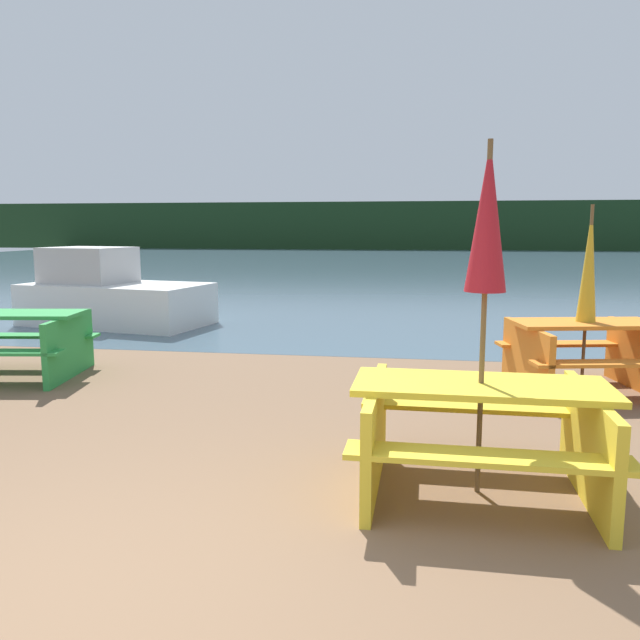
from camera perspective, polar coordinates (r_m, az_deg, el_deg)
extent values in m
plane|color=brown|center=(3.43, -23.03, -24.13)|extent=(60.00, 60.00, 0.00)
cube|color=#425B6B|center=(33.70, 6.11, 5.29)|extent=(60.00, 50.00, 0.00)
cube|color=#193319|center=(53.63, 7.21, 8.56)|extent=(80.00, 1.60, 4.00)
cube|color=yellow|center=(4.38, 14.51, -5.86)|extent=(1.72, 0.72, 0.04)
cube|color=yellow|center=(3.94, 15.01, -12.07)|extent=(1.71, 0.30, 0.04)
cube|color=yellow|center=(4.99, 13.86, -7.68)|extent=(1.71, 0.30, 0.04)
cube|color=yellow|center=(4.48, 5.04, -10.44)|extent=(0.09, 1.38, 0.73)
cube|color=yellow|center=(4.61, 23.37, -10.60)|extent=(0.09, 1.38, 0.73)
cube|color=green|center=(8.42, -26.50, 0.48)|extent=(1.76, 0.94, 0.04)
cube|color=green|center=(8.96, -24.77, -1.31)|extent=(1.70, 0.52, 0.04)
cube|color=green|center=(8.19, -21.95, -2.27)|extent=(0.27, 1.38, 0.76)
cube|color=orange|center=(7.50, 23.09, -0.29)|extent=(1.67, 0.99, 0.04)
cube|color=orange|center=(7.07, 24.84, -3.63)|extent=(1.59, 0.58, 0.04)
cube|color=orange|center=(8.05, 21.28, -2.04)|extent=(1.59, 0.58, 0.04)
cube|color=orange|center=(7.31, 18.35, -3.37)|extent=(0.34, 1.37, 0.74)
cube|color=orange|center=(7.86, 27.17, -3.08)|extent=(0.34, 1.37, 0.74)
cylinder|color=brown|center=(7.47, 23.21, 1.74)|extent=(0.04, 0.04, 2.06)
cone|color=gold|center=(7.44, 23.38, 4.73)|extent=(0.21, 0.21, 1.28)
cylinder|color=brown|center=(4.29, 14.72, -0.21)|extent=(0.04, 0.04, 2.38)
cone|color=#A81923|center=(4.25, 15.08, 9.12)|extent=(0.27, 0.27, 0.98)
cube|color=silver|center=(12.38, -18.06, 1.40)|extent=(3.63, 2.29, 0.77)
cube|color=#B2B2B2|center=(12.70, -20.39, 4.74)|extent=(1.68, 1.44, 0.67)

